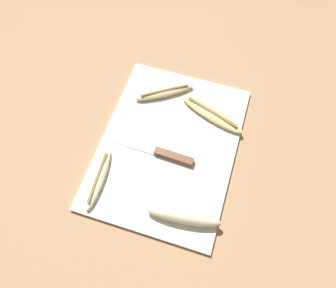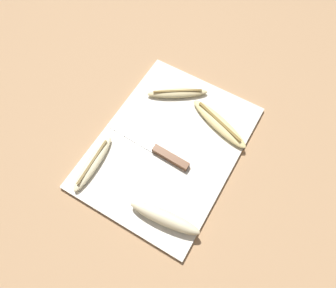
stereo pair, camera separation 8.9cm
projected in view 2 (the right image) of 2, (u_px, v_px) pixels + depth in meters
name	position (u px, v px, depth m)	size (l,w,h in m)	color
ground_plane	(168.00, 147.00, 0.91)	(4.00, 4.00, 0.00)	tan
cutting_board	(168.00, 147.00, 0.91)	(0.49, 0.37, 0.01)	silver
knife	(162.00, 153.00, 0.88)	(0.03, 0.26, 0.02)	brown
banana_golden_short	(219.00, 123.00, 0.92)	(0.11, 0.21, 0.02)	#EDD689
banana_pale_long	(93.00, 163.00, 0.87)	(0.18, 0.04, 0.02)	beige
banana_bright_far	(165.00, 218.00, 0.79)	(0.06, 0.19, 0.04)	beige
banana_mellow_near	(177.00, 93.00, 0.97)	(0.12, 0.17, 0.02)	beige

